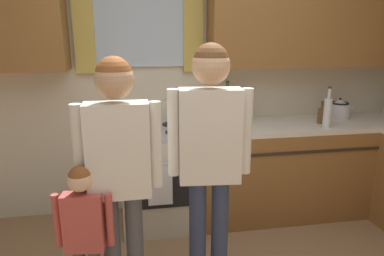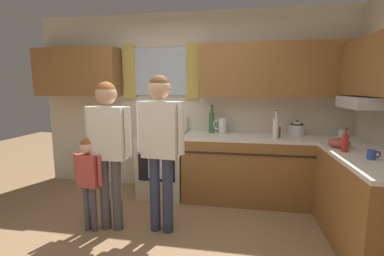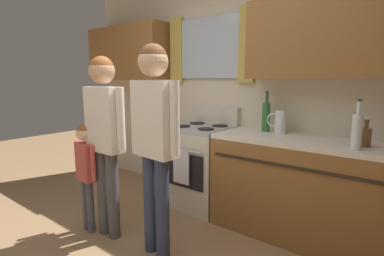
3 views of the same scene
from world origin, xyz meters
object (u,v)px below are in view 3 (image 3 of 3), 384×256
Objects in this scene: bottle_tall_clear at (357,131)px; bottle_squat_brown at (365,137)px; stove_oven at (201,164)px; bottle_wine_green at (266,116)px; small_child at (86,165)px; adult_in_plaid at (155,127)px; water_pitcher at (280,122)px; adult_holding_child at (105,126)px.

bottle_tall_clear reaches higher than bottle_squat_brown.
bottle_wine_green is (0.68, 0.14, 0.58)m from stove_oven.
bottle_tall_clear is 0.93× the size of bottle_wine_green.
bottle_tall_clear is at bearing 24.63° from small_child.
bottle_tall_clear is 1.48m from adult_in_plaid.
water_pitcher is 1.61m from adult_holding_child.
small_child is (-0.50, -1.12, 0.17)m from stove_oven.
stove_oven is 0.69× the size of adult_holding_child.
small_child is at bearing -155.37° from bottle_tall_clear.
bottle_wine_green is 1.20m from adult_in_plaid.
adult_in_plaid reaches higher than small_child.
bottle_tall_clear is 0.17m from bottle_squat_brown.
stove_oven is 1.00m from water_pitcher.
bottle_wine_green is 1.77m from small_child.
bottle_tall_clear is 0.75m from water_pitcher.
bottle_tall_clear reaches higher than small_child.
stove_oven is 1.18m from adult_in_plaid.
adult_in_plaid reaches higher than water_pitcher.
adult_holding_child reaches higher than small_child.
small_child is at bearing -170.56° from adult_in_plaid.
adult_holding_child is 1.58× the size of small_child.
adult_in_plaid is at bearing 9.44° from small_child.
bottle_squat_brown is 0.93× the size of water_pitcher.
stove_oven is at bearing -171.96° from water_pitcher.
adult_holding_child is 0.43m from small_child.
water_pitcher is at bearing 8.04° from stove_oven.
bottle_tall_clear is 0.90m from bottle_wine_green.
water_pitcher is 1.85m from small_child.
bottle_wine_green is at bearing 11.56° from stove_oven.
adult_in_plaid is at bearing -117.04° from water_pitcher.
water_pitcher is (0.83, 0.12, 0.54)m from stove_oven.
adult_holding_child reaches higher than stove_oven.
stove_oven is at bearing 66.02° from small_child.
adult_in_plaid is (0.55, 0.05, 0.04)m from adult_holding_child.
adult_in_plaid is at bearing -143.67° from bottle_squat_brown.
bottle_wine_green reaches higher than stove_oven.
adult_holding_child reaches higher than bottle_tall_clear.
bottle_wine_green is 1.79× the size of water_pitcher.
small_child is (-0.21, -0.07, -0.37)m from adult_holding_child.
stove_oven is at bearing 104.94° from adult_in_plaid.
small_child is at bearing -152.34° from bottle_squat_brown.
bottle_wine_green is 1.53m from adult_holding_child.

